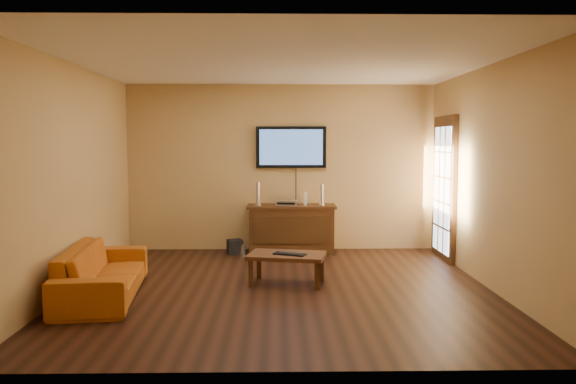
{
  "coord_description": "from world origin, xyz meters",
  "views": [
    {
      "loc": [
        -0.06,
        -6.68,
        1.77
      ],
      "look_at": [
        0.08,
        0.8,
        1.1
      ],
      "focal_mm": 35.0,
      "sensor_mm": 36.0,
      "label": 1
    }
  ],
  "objects_px": {
    "speaker_left": "(258,195)",
    "keyboard": "(290,254)",
    "media_console": "(291,229)",
    "coffee_table": "(287,258)",
    "game_console": "(306,198)",
    "subwoofer": "(235,247)",
    "speaker_right": "(322,196)",
    "television": "(291,147)",
    "av_receiver": "(287,203)",
    "bottle": "(243,252)",
    "sofa": "(103,263)"
  },
  "relations": [
    {
      "from": "sofa",
      "to": "av_receiver",
      "type": "relative_size",
      "value": 5.98
    },
    {
      "from": "television",
      "to": "subwoofer",
      "type": "relative_size",
      "value": 5.02
    },
    {
      "from": "keyboard",
      "to": "television",
      "type": "bearing_deg",
      "value": 88.21
    },
    {
      "from": "subwoofer",
      "to": "coffee_table",
      "type": "bearing_deg",
      "value": -83.8
    },
    {
      "from": "speaker_left",
      "to": "av_receiver",
      "type": "height_order",
      "value": "speaker_left"
    },
    {
      "from": "av_receiver",
      "to": "sofa",
      "type": "bearing_deg",
      "value": -121.68
    },
    {
      "from": "speaker_right",
      "to": "keyboard",
      "type": "bearing_deg",
      "value": -104.89
    },
    {
      "from": "sofa",
      "to": "speaker_left",
      "type": "xyz_separation_m",
      "value": [
        1.69,
        2.53,
        0.55
      ]
    },
    {
      "from": "television",
      "to": "av_receiver",
      "type": "height_order",
      "value": "television"
    },
    {
      "from": "media_console",
      "to": "av_receiver",
      "type": "height_order",
      "value": "av_receiver"
    },
    {
      "from": "media_console",
      "to": "television",
      "type": "relative_size",
      "value": 1.24
    },
    {
      "from": "keyboard",
      "to": "media_console",
      "type": "bearing_deg",
      "value": 88.02
    },
    {
      "from": "game_console",
      "to": "television",
      "type": "bearing_deg",
      "value": 148.91
    },
    {
      "from": "speaker_left",
      "to": "subwoofer",
      "type": "distance_m",
      "value": 0.9
    },
    {
      "from": "game_console",
      "to": "keyboard",
      "type": "distance_m",
      "value": 2.2
    },
    {
      "from": "television",
      "to": "av_receiver",
      "type": "bearing_deg",
      "value": -108.65
    },
    {
      "from": "media_console",
      "to": "keyboard",
      "type": "height_order",
      "value": "media_console"
    },
    {
      "from": "coffee_table",
      "to": "bottle",
      "type": "bearing_deg",
      "value": 111.95
    },
    {
      "from": "sofa",
      "to": "game_console",
      "type": "bearing_deg",
      "value": -50.18
    },
    {
      "from": "speaker_left",
      "to": "av_receiver",
      "type": "distance_m",
      "value": 0.48
    },
    {
      "from": "speaker_left",
      "to": "subwoofer",
      "type": "height_order",
      "value": "speaker_left"
    },
    {
      "from": "sofa",
      "to": "bottle",
      "type": "bearing_deg",
      "value": -41.37
    },
    {
      "from": "television",
      "to": "subwoofer",
      "type": "distance_m",
      "value": 1.84
    },
    {
      "from": "television",
      "to": "coffee_table",
      "type": "relative_size",
      "value": 1.11
    },
    {
      "from": "game_console",
      "to": "keyboard",
      "type": "relative_size",
      "value": 0.49
    },
    {
      "from": "subwoofer",
      "to": "keyboard",
      "type": "bearing_deg",
      "value": -83.63
    },
    {
      "from": "speaker_right",
      "to": "game_console",
      "type": "xyz_separation_m",
      "value": [
        -0.26,
        0.03,
        -0.05
      ]
    },
    {
      "from": "keyboard",
      "to": "speaker_left",
      "type": "bearing_deg",
      "value": 102.44
    },
    {
      "from": "game_console",
      "to": "speaker_left",
      "type": "bearing_deg",
      "value": -166.99
    },
    {
      "from": "speaker_right",
      "to": "game_console",
      "type": "bearing_deg",
      "value": 174.36
    },
    {
      "from": "av_receiver",
      "to": "keyboard",
      "type": "bearing_deg",
      "value": -81.53
    },
    {
      "from": "game_console",
      "to": "subwoofer",
      "type": "distance_m",
      "value": 1.36
    },
    {
      "from": "media_console",
      "to": "speaker_left",
      "type": "distance_m",
      "value": 0.77
    },
    {
      "from": "speaker_left",
      "to": "speaker_right",
      "type": "relative_size",
      "value": 1.12
    },
    {
      "from": "bottle",
      "to": "coffee_table",
      "type": "bearing_deg",
      "value": -68.05
    },
    {
      "from": "speaker_left",
      "to": "keyboard",
      "type": "relative_size",
      "value": 0.88
    },
    {
      "from": "speaker_right",
      "to": "coffee_table",
      "type": "bearing_deg",
      "value": -106.32
    },
    {
      "from": "sofa",
      "to": "subwoofer",
      "type": "height_order",
      "value": "sofa"
    },
    {
      "from": "bottle",
      "to": "keyboard",
      "type": "distance_m",
      "value": 1.83
    },
    {
      "from": "speaker_right",
      "to": "bottle",
      "type": "relative_size",
      "value": 1.61
    },
    {
      "from": "television",
      "to": "av_receiver",
      "type": "xyz_separation_m",
      "value": [
        -0.07,
        -0.22,
        -0.89
      ]
    },
    {
      "from": "media_console",
      "to": "av_receiver",
      "type": "distance_m",
      "value": 0.42
    },
    {
      "from": "coffee_table",
      "to": "speaker_left",
      "type": "relative_size",
      "value": 2.75
    },
    {
      "from": "speaker_left",
      "to": "speaker_right",
      "type": "xyz_separation_m",
      "value": [
        1.02,
        0.02,
        -0.02
      ]
    },
    {
      "from": "television",
      "to": "speaker_right",
      "type": "height_order",
      "value": "television"
    },
    {
      "from": "media_console",
      "to": "television",
      "type": "distance_m",
      "value": 1.32
    },
    {
      "from": "media_console",
      "to": "coffee_table",
      "type": "distance_m",
      "value": 2.04
    },
    {
      "from": "coffee_table",
      "to": "keyboard",
      "type": "height_order",
      "value": "keyboard"
    },
    {
      "from": "subwoofer",
      "to": "speaker_right",
      "type": "bearing_deg",
      "value": -10.94
    },
    {
      "from": "speaker_left",
      "to": "game_console",
      "type": "bearing_deg",
      "value": 3.19
    }
  ]
}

